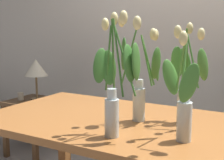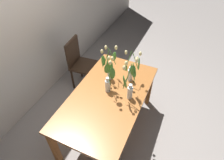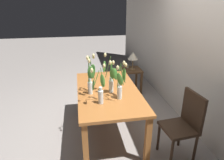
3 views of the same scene
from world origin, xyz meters
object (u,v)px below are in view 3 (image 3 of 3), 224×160
(tulip_vase_0, at_px, (111,79))
(table_lamp, at_px, (133,56))
(tulip_vase_1, at_px, (100,91))
(tulip_vase_3, at_px, (121,85))
(side_table, at_px, (131,74))
(pillar_candle, at_px, (127,66))
(dining_chair, at_px, (184,122))
(dining_table, at_px, (108,95))
(tulip_vase_2, at_px, (91,78))

(tulip_vase_0, bearing_deg, table_lamp, 153.17)
(tulip_vase_0, height_order, tulip_vase_1, tulip_vase_0)
(tulip_vase_3, distance_m, side_table, 1.88)
(pillar_candle, bearing_deg, dining_chair, 5.39)
(dining_table, height_order, tulip_vase_3, tulip_vase_3)
(tulip_vase_2, bearing_deg, tulip_vase_1, 16.71)
(tulip_vase_2, relative_size, side_table, 1.06)
(tulip_vase_2, relative_size, tulip_vase_3, 1.09)
(dining_table, bearing_deg, tulip_vase_3, 23.30)
(tulip_vase_1, distance_m, tulip_vase_2, 0.32)
(side_table, bearing_deg, table_lamp, 30.01)
(tulip_vase_1, bearing_deg, pillar_candle, 155.79)
(tulip_vase_3, bearing_deg, dining_chair, 62.74)
(tulip_vase_0, xyz_separation_m, side_table, (-1.48, 0.71, -0.52))
(pillar_candle, bearing_deg, side_table, 30.66)
(tulip_vase_0, distance_m, tulip_vase_3, 0.23)
(tulip_vase_1, relative_size, pillar_candle, 6.93)
(tulip_vase_3, relative_size, pillar_candle, 7.13)
(tulip_vase_1, bearing_deg, side_table, 153.02)
(dining_chair, relative_size, pillar_candle, 12.40)
(dining_table, distance_m, tulip_vase_2, 0.42)
(dining_table, relative_size, tulip_vase_3, 2.99)
(tulip_vase_3, relative_size, side_table, 0.97)
(dining_table, distance_m, side_table, 1.60)
(dining_table, relative_size, tulip_vase_1, 3.08)
(tulip_vase_3, bearing_deg, pillar_candle, 162.90)
(tulip_vase_1, bearing_deg, tulip_vase_0, 146.83)
(table_lamp, bearing_deg, side_table, -149.99)
(dining_table, relative_size, tulip_vase_2, 2.75)
(pillar_candle, bearing_deg, dining_table, -24.49)
(dining_chair, xyz_separation_m, table_lamp, (-2.05, -0.13, 0.33))
(tulip_vase_1, distance_m, pillar_candle, 2.08)
(table_lamp, relative_size, pillar_candle, 5.31)
(dining_chair, bearing_deg, tulip_vase_3, -117.26)
(tulip_vase_2, height_order, pillar_candle, tulip_vase_2)
(tulip_vase_0, bearing_deg, side_table, 154.34)
(dining_table, bearing_deg, tulip_vase_0, 18.50)
(tulip_vase_3, bearing_deg, side_table, 160.13)
(pillar_candle, bearing_deg, tulip_vase_1, -24.21)
(dining_table, xyz_separation_m, pillar_candle, (-1.50, 0.68, -0.06))
(dining_table, relative_size, dining_chair, 1.72)
(tulip_vase_0, distance_m, tulip_vase_1, 0.35)
(tulip_vase_0, relative_size, dining_chair, 0.61)
(tulip_vase_1, height_order, dining_chair, tulip_vase_1)
(tulip_vase_3, bearing_deg, tulip_vase_1, -74.58)
(tulip_vase_3, xyz_separation_m, pillar_candle, (-1.80, 0.55, -0.36))
(dining_chair, distance_m, pillar_candle, 2.20)
(tulip_vase_1, distance_m, dining_chair, 1.16)
(dining_table, xyz_separation_m, tulip_vase_3, (0.30, 0.13, 0.30))
(dining_chair, bearing_deg, pillar_candle, -174.61)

